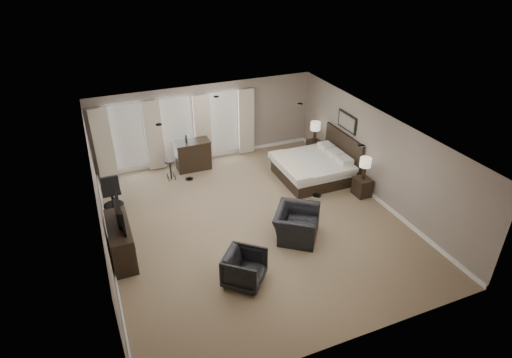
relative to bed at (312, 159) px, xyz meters
name	(u,v)px	position (x,y,z in m)	size (l,w,h in m)	color
room	(255,181)	(-2.58, -1.56, 0.62)	(7.60, 8.60, 2.64)	#7A674D
window_bay	(178,131)	(-3.58, 2.55, 0.52)	(5.25, 0.20, 2.30)	silver
bed	(312,159)	(0.00, 0.00, 0.00)	(2.14, 2.05, 1.36)	silver
nightstand_near	(362,187)	(0.89, -1.45, -0.41)	(0.42, 0.51, 0.55)	black
nightstand_far	(314,148)	(0.89, 1.45, -0.42)	(0.40, 0.48, 0.53)	black
lamp_near	(365,169)	(0.89, -1.45, 0.21)	(0.33, 0.33, 0.67)	beige
lamp_far	(315,132)	(0.89, 1.45, 0.20)	(0.34, 0.34, 0.71)	beige
wall_art	(347,122)	(1.12, 0.00, 1.07)	(0.04, 0.96, 0.56)	slate
dresser	(121,241)	(-6.03, -1.64, -0.22)	(0.51, 1.58, 0.92)	black
tv	(117,223)	(-6.03, -1.64, 0.31)	(1.07, 0.61, 0.14)	black
armchair_near	(297,219)	(-1.83, -2.51, -0.16)	(1.19, 0.77, 1.04)	black
armchair_far	(245,267)	(-3.64, -3.57, -0.25)	(0.83, 0.78, 0.86)	black
bar_counter	(193,155)	(-3.27, 2.06, -0.19)	(1.13, 0.59, 0.99)	black
bar_stool_left	(171,170)	(-4.13, 1.63, -0.35)	(0.32, 0.32, 0.67)	black
bar_stool_right	(197,157)	(-3.16, 2.01, -0.27)	(0.39, 0.39, 0.83)	black
desk_chair	(111,190)	(-6.00, 0.73, -0.14)	(0.55, 0.55, 1.09)	black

